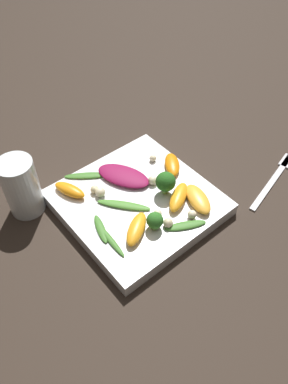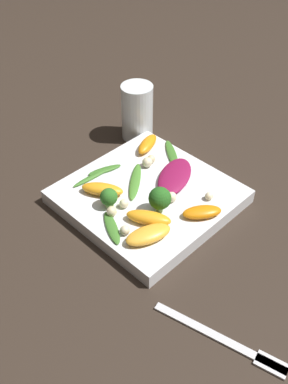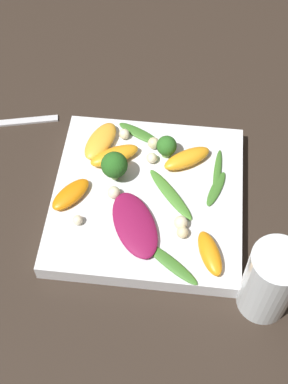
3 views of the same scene
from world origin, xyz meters
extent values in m
plane|color=#2D231C|center=(0.00, 0.00, 0.00)|extent=(2.40, 2.40, 0.00)
cube|color=white|center=(0.00, 0.00, 0.01)|extent=(0.25, 0.25, 0.03)
cylinder|color=white|center=(-0.13, -0.15, 0.06)|extent=(0.06, 0.06, 0.11)
cube|color=silver|center=(0.12, 0.24, 0.00)|extent=(0.05, 0.18, 0.01)
cube|color=silver|center=(0.10, 0.31, 0.00)|extent=(0.03, 0.04, 0.01)
ellipsoid|color=maroon|center=(-0.05, 0.01, 0.03)|extent=(0.11, 0.09, 0.01)
ellipsoid|color=orange|center=(-0.09, -0.09, 0.03)|extent=(0.07, 0.04, 0.02)
ellipsoid|color=#FCAD33|center=(0.08, 0.07, 0.03)|extent=(0.08, 0.05, 0.02)
ellipsoid|color=orange|center=(0.05, 0.05, 0.03)|extent=(0.06, 0.07, 0.02)
ellipsoid|color=orange|center=(-0.02, 0.10, 0.03)|extent=(0.07, 0.06, 0.02)
ellipsoid|color=orange|center=(0.06, -0.05, 0.03)|extent=(0.06, 0.07, 0.02)
cylinder|color=#7A9E51|center=(0.02, 0.05, 0.03)|extent=(0.01, 0.01, 0.02)
sphere|color=#26601E|center=(0.02, 0.05, 0.05)|extent=(0.04, 0.04, 0.04)
cylinder|color=#84AD5B|center=(0.07, -0.02, 0.03)|extent=(0.01, 0.01, 0.01)
sphere|color=#2D6B23|center=(0.07, -0.02, 0.04)|extent=(0.03, 0.03, 0.03)
ellipsoid|color=#3D7528|center=(0.04, -0.09, 0.03)|extent=(0.08, 0.01, 0.01)
ellipsoid|color=#47842D|center=(0.00, -0.03, 0.03)|extent=(0.08, 0.07, 0.01)
ellipsoid|color=#3D7528|center=(-0.10, -0.04, 0.03)|extent=(0.06, 0.08, 0.01)
ellipsoid|color=#3D7528|center=(0.10, 0.02, 0.03)|extent=(0.05, 0.07, 0.01)
ellipsoid|color=#3D7528|center=(0.02, -0.09, 0.03)|extent=(0.06, 0.03, 0.01)
sphere|color=beige|center=(-0.05, 0.08, 0.03)|extent=(0.01, 0.01, 0.01)
sphere|color=beige|center=(-0.06, -0.05, 0.03)|extent=(0.02, 0.02, 0.02)
sphere|color=beige|center=(0.09, 0.04, 0.03)|extent=(0.02, 0.02, 0.02)
sphere|color=beige|center=(0.05, 0.00, 0.03)|extent=(0.02, 0.02, 0.02)
sphere|color=beige|center=(0.08, 0.00, 0.03)|extent=(0.02, 0.02, 0.02)
sphere|color=beige|center=(-0.05, -0.05, 0.03)|extent=(0.02, 0.02, 0.02)
sphere|color=beige|center=(-0.01, 0.04, 0.03)|extent=(0.02, 0.02, 0.02)
camera|label=1|loc=(0.34, -0.27, 0.52)|focal=35.00mm
camera|label=2|loc=(0.40, 0.39, 0.52)|focal=42.00mm
camera|label=3|loc=(-0.40, -0.04, 0.61)|focal=50.00mm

